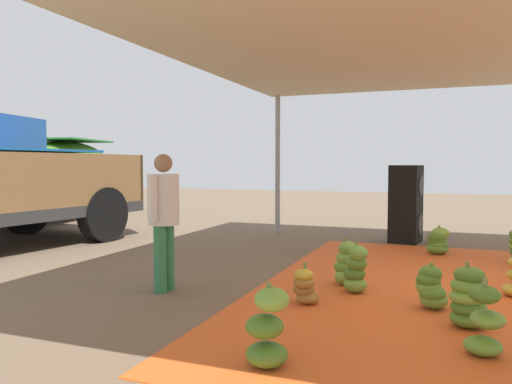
# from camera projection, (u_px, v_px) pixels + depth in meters

# --- Properties ---
(ground_plane) EXTENTS (40.00, 40.00, 0.00)m
(ground_plane) POSITION_uv_depth(u_px,v_px,m) (207.00, 272.00, 6.50)
(ground_plane) COLOR brown
(tarp_orange) EXTENTS (6.26, 4.15, 0.01)m
(tarp_orange) POSITION_uv_depth(u_px,v_px,m) (452.00, 293.00, 5.42)
(tarp_orange) COLOR #E05B23
(tarp_orange) RESTS_ON ground
(tent_canopy) EXTENTS (8.00, 7.00, 2.87)m
(tent_canopy) POSITION_uv_depth(u_px,v_px,m) (467.00, 34.00, 5.23)
(tent_canopy) COLOR #9EA0A5
(tent_canopy) RESTS_ON ground
(banana_bunch_0) EXTENTS (0.32, 0.32, 0.42)m
(banana_bunch_0) POSITION_uv_depth(u_px,v_px,m) (305.00, 287.00, 4.97)
(banana_bunch_0) COLOR #996628
(banana_bunch_0) RESTS_ON tarp_orange
(banana_bunch_2) EXTENTS (0.37, 0.35, 0.54)m
(banana_bunch_2) POSITION_uv_depth(u_px,v_px,m) (345.00, 264.00, 5.78)
(banana_bunch_2) COLOR #75A83D
(banana_bunch_2) RESTS_ON tarp_orange
(banana_bunch_3) EXTENTS (0.37, 0.41, 0.59)m
(banana_bunch_3) POSITION_uv_depth(u_px,v_px,m) (267.00, 330.00, 3.42)
(banana_bunch_3) COLOR #477523
(banana_bunch_3) RESTS_ON tarp_orange
(banana_bunch_5) EXTENTS (0.38, 0.41, 0.45)m
(banana_bunch_5) POSITION_uv_depth(u_px,v_px,m) (431.00, 288.00, 4.81)
(banana_bunch_5) COLOR #6B9E38
(banana_bunch_5) RESTS_ON tarp_orange
(banana_bunch_7) EXTENTS (0.41, 0.40, 0.57)m
(banana_bunch_7) POSITION_uv_depth(u_px,v_px,m) (485.00, 323.00, 3.64)
(banana_bunch_7) COLOR #60932D
(banana_bunch_7) RESTS_ON tarp_orange
(banana_bunch_9) EXTENTS (0.44, 0.44, 0.45)m
(banana_bunch_9) POSITION_uv_depth(u_px,v_px,m) (438.00, 242.00, 7.74)
(banana_bunch_9) COLOR #518428
(banana_bunch_9) RESTS_ON tarp_orange
(banana_bunch_10) EXTENTS (0.34, 0.35, 0.56)m
(banana_bunch_10) POSITION_uv_depth(u_px,v_px,m) (356.00, 270.00, 5.40)
(banana_bunch_10) COLOR #6B9E38
(banana_bunch_10) RESTS_ON tarp_orange
(banana_bunch_11) EXTENTS (0.42, 0.41, 0.56)m
(banana_bunch_11) POSITION_uv_depth(u_px,v_px,m) (468.00, 299.00, 4.27)
(banana_bunch_11) COLOR #518428
(banana_bunch_11) RESTS_ON tarp_orange
(cargo_truck_far) EXTENTS (6.45, 3.44, 2.40)m
(cargo_truck_far) POSITION_uv_depth(u_px,v_px,m) (38.00, 170.00, 12.37)
(cargo_truck_far) COLOR #2D2D2D
(cargo_truck_far) RESTS_ON ground
(worker_0) EXTENTS (0.56, 0.34, 1.53)m
(worker_0) POSITION_uv_depth(u_px,v_px,m) (164.00, 212.00, 5.47)
(worker_0) COLOR #337A4C
(worker_0) RESTS_ON ground
(speaker_stack) EXTENTS (0.65, 0.59, 1.40)m
(speaker_stack) POSITION_uv_depth(u_px,v_px,m) (406.00, 204.00, 8.94)
(speaker_stack) COLOR black
(speaker_stack) RESTS_ON ground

